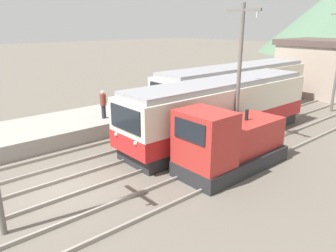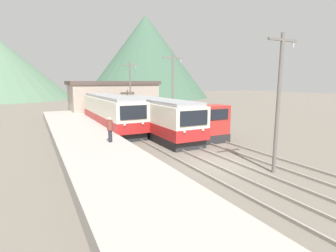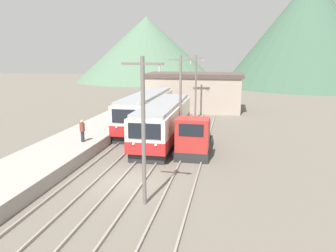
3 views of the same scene
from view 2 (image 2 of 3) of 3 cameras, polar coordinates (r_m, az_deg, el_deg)
ground_plane at (r=16.15m, az=11.08°, el=-8.13°), size 200.00×200.00×0.00m
platform_left at (r=13.23m, az=-10.97°, el=-10.21°), size 4.50×54.00×0.85m
track_left at (r=14.72m, az=3.02°, el=-9.44°), size 1.54×60.00×0.14m
track_center at (r=16.25m, az=11.65°, el=-7.78°), size 1.54×60.00×0.14m
track_right at (r=18.23m, az=19.04°, el=-6.19°), size 1.54×60.00×0.14m
commuter_train_left at (r=27.50m, az=-12.33°, el=2.66°), size 2.84×13.77×3.51m
commuter_train_center at (r=23.88m, az=-2.72°, el=1.71°), size 2.84×12.88×3.38m
shunting_locomotive at (r=22.88m, az=7.24°, el=0.34°), size 2.40×5.55×3.00m
catenary_mast_near at (r=14.82m, az=22.94°, el=5.37°), size 2.00×0.20×7.29m
catenary_mast_mid at (r=23.87m, az=1.08°, el=7.47°), size 2.00×0.20×7.29m
catenary_mast_far at (r=34.43m, az=-8.19°, el=8.05°), size 2.00×0.20×7.29m
person_on_platform at (r=17.94m, az=-12.52°, el=-0.55°), size 0.38×0.38×1.69m
station_building at (r=39.51m, az=-11.81°, el=6.00°), size 12.60×6.30×4.95m
mountain_backdrop at (r=82.33m, az=-17.63°, el=13.34°), size 79.15×47.95×24.63m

